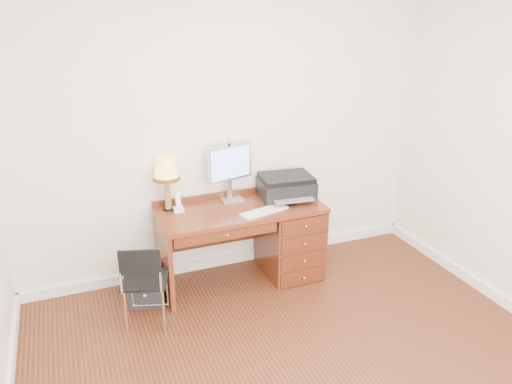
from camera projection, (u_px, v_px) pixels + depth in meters
name	position (u px, v px, depth m)	size (l,w,h in m)	color
ground	(308.00, 373.00, 3.60)	(4.00, 4.00, 0.00)	#3F1C0E
room_shell	(273.00, 319.00, 4.13)	(4.00, 4.00, 4.00)	white
desk	(272.00, 235.00, 4.78)	(1.50, 0.67, 0.75)	maroon
monitor	(230.00, 166.00, 4.62)	(0.45, 0.20, 0.53)	silver
keyboard	(264.00, 211.00, 4.45)	(0.45, 0.13, 0.02)	white
mouse_pad	(288.00, 200.00, 4.67)	(0.23, 0.23, 0.05)	black
printer	(286.00, 187.00, 4.74)	(0.53, 0.44, 0.22)	black
leg_lamp	(166.00, 172.00, 4.37)	(0.24, 0.24, 0.48)	black
phone	(178.00, 206.00, 4.44)	(0.09, 0.09, 0.18)	white
pen_cup	(267.00, 191.00, 4.81)	(0.08, 0.08, 0.10)	black
chair	(146.00, 277.00, 3.98)	(0.44, 0.45, 0.75)	black
equipment_box	(146.00, 284.00, 4.41)	(0.29, 0.29, 0.34)	black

